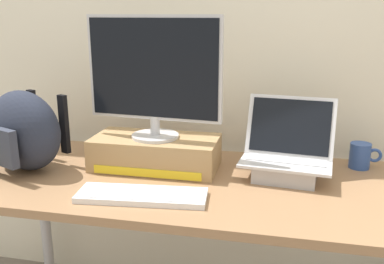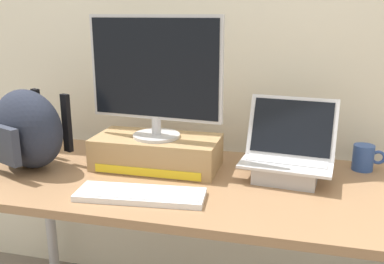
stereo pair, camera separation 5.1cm
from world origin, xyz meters
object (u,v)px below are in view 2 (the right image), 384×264
(toner_box_yellow, at_px, (157,152))
(external_keyboard, at_px, (140,194))
(coffee_mug, at_px, (364,158))
(desktop_monitor, at_px, (155,75))
(messenger_backpack, at_px, (27,129))
(open_laptop, at_px, (287,162))

(toner_box_yellow, height_order, external_keyboard, toner_box_yellow)
(coffee_mug, bearing_deg, toner_box_yellow, -168.05)
(desktop_monitor, bearing_deg, messenger_backpack, -161.35)
(open_laptop, distance_m, external_keyboard, 0.55)
(desktop_monitor, relative_size, external_keyboard, 1.20)
(messenger_backpack, xyz_separation_m, coffee_mug, (1.27, 0.29, -0.10))
(external_keyboard, distance_m, messenger_backpack, 0.57)
(external_keyboard, relative_size, messenger_backpack, 1.08)
(desktop_monitor, relative_size, coffee_mug, 4.32)
(desktop_monitor, bearing_deg, external_keyboard, -77.17)
(open_laptop, relative_size, external_keyboard, 0.79)
(toner_box_yellow, xyz_separation_m, coffee_mug, (0.79, 0.17, -0.01))
(open_laptop, relative_size, messenger_backpack, 0.86)
(desktop_monitor, height_order, coffee_mug, desktop_monitor)
(toner_box_yellow, height_order, coffee_mug, toner_box_yellow)
(open_laptop, xyz_separation_m, coffee_mug, (0.28, 0.16, -0.01))
(open_laptop, bearing_deg, messenger_backpack, -166.44)
(messenger_backpack, bearing_deg, open_laptop, 30.18)
(toner_box_yellow, distance_m, external_keyboard, 0.30)
(desktop_monitor, height_order, messenger_backpack, desktop_monitor)
(coffee_mug, bearing_deg, desktop_monitor, -167.97)
(toner_box_yellow, distance_m, coffee_mug, 0.80)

